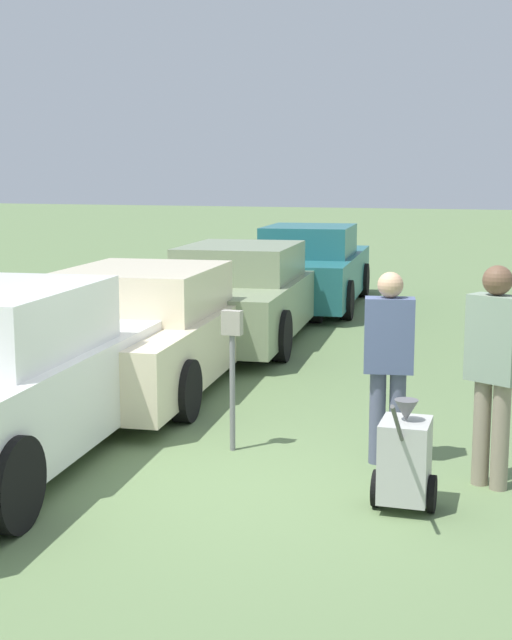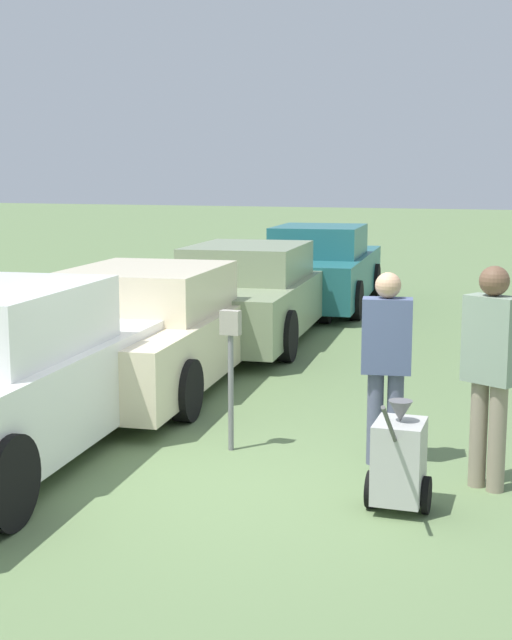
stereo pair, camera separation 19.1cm
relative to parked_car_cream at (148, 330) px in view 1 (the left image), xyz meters
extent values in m
plane|color=#607A4C|center=(2.29, -2.97, -0.66)|extent=(120.00, 120.00, 0.00)
cylinder|color=black|center=(0.73, -1.33, -0.31)|extent=(0.27, 0.71, 0.69)
cylinder|color=black|center=(1.14, -4.38, -0.31)|extent=(0.27, 0.71, 0.69)
cube|color=beige|center=(-0.01, 0.04, -0.12)|extent=(2.50, 5.19, 0.71)
cube|color=beige|center=(0.02, -0.16, 0.50)|extent=(1.90, 2.30, 0.53)
cylinder|color=black|center=(-1.11, 1.45, -0.33)|extent=(0.26, 0.66, 0.64)
cylinder|color=black|center=(0.69, 1.70, -0.33)|extent=(0.26, 0.66, 0.64)
cylinder|color=black|center=(-0.70, -1.61, -0.33)|extent=(0.26, 0.66, 0.64)
cylinder|color=black|center=(1.10, -1.37, -0.33)|extent=(0.26, 0.66, 0.64)
cube|color=gray|center=(-0.01, 3.25, -0.09)|extent=(2.49, 5.39, 0.75)
cube|color=gray|center=(0.02, 3.04, 0.54)|extent=(1.88, 2.38, 0.51)
cylinder|color=black|center=(-1.10, 4.73, -0.31)|extent=(0.27, 0.72, 0.70)
cylinder|color=black|center=(0.66, 4.96, -0.31)|extent=(0.27, 0.72, 0.70)
cylinder|color=black|center=(-0.67, 1.53, -0.31)|extent=(0.27, 0.72, 0.70)
cylinder|color=black|center=(1.09, 1.77, -0.31)|extent=(0.27, 0.72, 0.70)
cube|color=#23666B|center=(-0.01, 6.85, -0.07)|extent=(2.42, 5.02, 0.80)
cube|color=#23666B|center=(0.02, 6.66, 0.61)|extent=(1.83, 2.22, 0.56)
cylinder|color=black|center=(-1.07, 8.22, -0.31)|extent=(0.27, 0.71, 0.69)
cylinder|color=black|center=(0.66, 8.45, -0.31)|extent=(0.27, 0.71, 0.69)
cylinder|color=black|center=(-0.67, 5.25, -0.31)|extent=(0.27, 0.71, 0.69)
cylinder|color=black|center=(1.06, 5.48, -0.31)|extent=(0.27, 0.71, 0.69)
cylinder|color=slate|center=(1.90, -2.10, -0.12)|extent=(0.05, 0.05, 1.07)
cube|color=gray|center=(1.90, -2.10, 0.53)|extent=(0.18, 0.09, 0.22)
cylinder|color=#515670|center=(3.38, -1.97, -0.25)|extent=(0.14, 0.14, 0.81)
cylinder|color=#515670|center=(3.21, -2.01, -0.25)|extent=(0.14, 0.14, 0.81)
cube|color=#4C597F|center=(3.30, -1.99, 0.48)|extent=(0.46, 0.30, 0.64)
sphere|color=tan|center=(3.30, -1.99, 0.91)|extent=(0.22, 0.22, 0.22)
cylinder|color=gray|center=(4.27, -2.33, -0.22)|extent=(0.14, 0.14, 0.87)
cylinder|color=gray|center=(4.12, -2.25, -0.22)|extent=(0.14, 0.14, 0.87)
cube|color=gray|center=(4.20, -2.29, 0.56)|extent=(0.47, 0.38, 0.69)
sphere|color=brown|center=(4.20, -2.29, 1.02)|extent=(0.24, 0.24, 0.24)
cube|color=#B2B2AD|center=(3.64, -3.01, -0.27)|extent=(0.38, 0.46, 0.60)
cone|color=#59595B|center=(3.64, -3.01, 0.11)|extent=(0.18, 0.18, 0.16)
cylinder|color=#4C4C4C|center=(3.66, -3.48, 0.13)|extent=(0.06, 0.59, 0.43)
cylinder|color=black|center=(3.43, -3.02, -0.52)|extent=(0.07, 0.28, 0.28)
cylinder|color=black|center=(3.85, -3.00, -0.52)|extent=(0.07, 0.28, 0.28)
camera|label=1|loc=(4.77, -9.40, 1.83)|focal=50.00mm
camera|label=2|loc=(4.95, -9.33, 1.83)|focal=50.00mm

